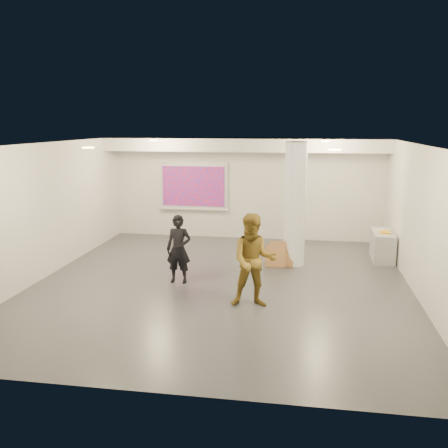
% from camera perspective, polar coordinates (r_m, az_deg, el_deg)
% --- Properties ---
extents(floor, '(8.00, 9.00, 0.01)m').
position_cam_1_polar(floor, '(10.86, -0.34, -6.90)').
color(floor, '#35373C').
rests_on(floor, ground).
extents(ceiling, '(8.00, 9.00, 0.01)m').
position_cam_1_polar(ceiling, '(10.31, -0.36, 9.13)').
color(ceiling, white).
rests_on(ceiling, floor).
extents(wall_back, '(8.00, 0.01, 3.00)m').
position_cam_1_polar(wall_back, '(14.88, 2.56, 4.05)').
color(wall_back, silver).
rests_on(wall_back, floor).
extents(wall_front, '(8.00, 0.01, 3.00)m').
position_cam_1_polar(wall_front, '(6.22, -7.38, -6.64)').
color(wall_front, silver).
rests_on(wall_front, floor).
extents(wall_left, '(0.01, 9.00, 3.00)m').
position_cam_1_polar(wall_left, '(11.82, -19.85, 1.43)').
color(wall_left, silver).
rests_on(wall_left, floor).
extents(wall_right, '(0.01, 9.00, 3.00)m').
position_cam_1_polar(wall_right, '(10.58, 21.52, 0.20)').
color(wall_right, silver).
rests_on(wall_right, floor).
extents(soffit_band, '(8.00, 1.10, 0.36)m').
position_cam_1_polar(soffit_band, '(14.22, 2.35, 9.05)').
color(soffit_band, silver).
rests_on(soffit_band, ceiling).
extents(downlight_nw, '(0.22, 0.22, 0.02)m').
position_cam_1_polar(downlight_nw, '(13.26, -8.05, 9.46)').
color(downlight_nw, '#FFD28F').
rests_on(downlight_nw, ceiling).
extents(downlight_ne, '(0.22, 0.22, 0.02)m').
position_cam_1_polar(downlight_ne, '(12.67, 11.58, 9.25)').
color(downlight_ne, '#FFD28F').
rests_on(downlight_ne, ceiling).
extents(downlight_sw, '(0.22, 0.22, 0.02)m').
position_cam_1_polar(downlight_sw, '(9.52, -15.26, 8.41)').
color(downlight_sw, '#FFD28F').
rests_on(downlight_sw, ceiling).
extents(downlight_se, '(0.22, 0.22, 0.02)m').
position_cam_1_polar(downlight_se, '(8.68, 12.53, 8.28)').
color(downlight_se, '#FFD28F').
rests_on(downlight_se, ceiling).
extents(column, '(0.52, 0.52, 3.00)m').
position_cam_1_polar(column, '(12.11, 8.11, 2.23)').
color(column, white).
rests_on(column, floor).
extents(projection_screen, '(2.10, 0.13, 1.42)m').
position_cam_1_polar(projection_screen, '(15.10, -3.51, 4.26)').
color(projection_screen, silver).
rests_on(projection_screen, wall_back).
extents(credenza, '(0.55, 1.25, 0.72)m').
position_cam_1_polar(credenza, '(13.30, 17.67, -2.38)').
color(credenza, '#979A9D').
rests_on(credenza, floor).
extents(papers_stack, '(0.28, 0.33, 0.02)m').
position_cam_1_polar(papers_stack, '(13.36, 17.47, -0.67)').
color(papers_stack, white).
rests_on(papers_stack, credenza).
extents(postit_pad, '(0.26, 0.34, 0.03)m').
position_cam_1_polar(postit_pad, '(13.10, 17.92, -0.90)').
color(postit_pad, yellow).
rests_on(postit_pad, credenza).
extents(cardboard_back, '(0.50, 0.18, 0.53)m').
position_cam_1_polar(cardboard_back, '(12.10, 5.89, -3.71)').
color(cardboard_back, '#97683B').
rests_on(cardboard_back, floor).
extents(cardboard_front, '(0.58, 0.22, 0.62)m').
position_cam_1_polar(cardboard_front, '(12.15, 6.57, -3.43)').
color(cardboard_front, '#97683B').
rests_on(cardboard_front, floor).
extents(woman, '(0.55, 0.37, 1.49)m').
position_cam_1_polar(woman, '(10.83, -5.20, -2.88)').
color(woman, black).
rests_on(woman, floor).
extents(man, '(0.95, 0.78, 1.79)m').
position_cam_1_polar(man, '(9.37, 3.42, -4.20)').
color(man, olive).
rests_on(man, floor).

